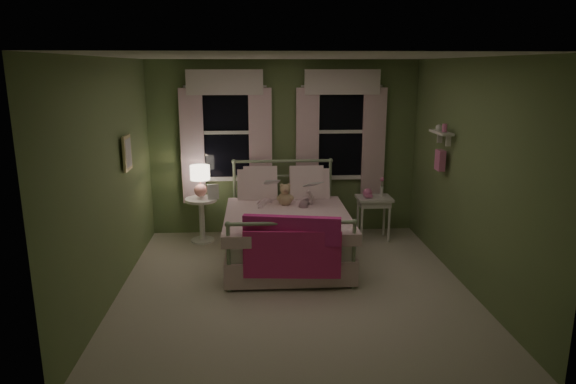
{
  "coord_description": "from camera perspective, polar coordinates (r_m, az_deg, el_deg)",
  "views": [
    {
      "loc": [
        -0.42,
        -5.54,
        2.5
      ],
      "look_at": [
        -0.03,
        0.57,
        1.0
      ],
      "focal_mm": 32.0,
      "sensor_mm": 36.0,
      "label": 1
    }
  ],
  "objects": [
    {
      "name": "table_lamp",
      "position": [
        7.42,
        -9.73,
        1.57
      ],
      "size": [
        0.28,
        0.28,
        0.45
      ],
      "color": "#DC8782",
      "rests_on": "nightstand_left"
    },
    {
      "name": "book_nightstand",
      "position": [
        7.4,
        -8.94,
        -0.79
      ],
      "size": [
        0.18,
        0.24,
        0.02
      ],
      "primitive_type": "imported",
      "rotation": [
        0.0,
        0.0,
        0.07
      ],
      "color": "beige",
      "rests_on": "nightstand_left"
    },
    {
      "name": "nightstand_left",
      "position": [
        7.55,
        -9.57,
        -2.4
      ],
      "size": [
        0.46,
        0.46,
        0.65
      ],
      "color": "white",
      "rests_on": "ground"
    },
    {
      "name": "window_left",
      "position": [
        7.63,
        -6.89,
        7.08
      ],
      "size": [
        1.34,
        0.13,
        1.96
      ],
      "color": "black",
      "rests_on": "room_shell"
    },
    {
      "name": "book_right",
      "position": [
        6.84,
        2.07,
        0.42
      ],
      "size": [
        0.22,
        0.16,
        0.26
      ],
      "primitive_type": "imported",
      "rotation": [
        1.22,
        0.0,
        0.3
      ],
      "color": "beige",
      "rests_on": "child_right"
    },
    {
      "name": "bed",
      "position": [
        6.8,
        -0.19,
        -4.34
      ],
      "size": [
        1.58,
        2.04,
        1.18
      ],
      "color": "white",
      "rests_on": "ground"
    },
    {
      "name": "child_right",
      "position": [
        7.08,
        1.87,
        0.9
      ],
      "size": [
        0.39,
        0.33,
        0.7
      ],
      "primitive_type": "imported",
      "rotation": [
        0.0,
        0.0,
        2.94
      ],
      "color": "#F7D1DD",
      "rests_on": "bed"
    },
    {
      "name": "framed_picture",
      "position": [
        6.4,
        -17.43,
        4.16
      ],
      "size": [
        0.03,
        0.32,
        0.42
      ],
      "color": "beige",
      "rests_on": "room_shell"
    },
    {
      "name": "book_left",
      "position": [
        6.8,
        -2.63,
        0.7
      ],
      "size": [
        0.21,
        0.13,
        0.26
      ],
      "primitive_type": "imported",
      "rotation": [
        1.22,
        0.0,
        0.09
      ],
      "color": "beige",
      "rests_on": "child_left"
    },
    {
      "name": "bud_vase",
      "position": [
        7.62,
        10.39,
        0.58
      ],
      "size": [
        0.06,
        0.06,
        0.28
      ],
      "color": "white",
      "rests_on": "nightstand_right"
    },
    {
      "name": "room_shell",
      "position": [
        5.68,
        0.68,
        1.58
      ],
      "size": [
        4.2,
        4.2,
        4.2
      ],
      "color": "beige",
      "rests_on": "ground"
    },
    {
      "name": "window_right",
      "position": [
        7.72,
        5.9,
        7.19
      ],
      "size": [
        1.34,
        0.13,
        1.96
      ],
      "color": "black",
      "rests_on": "room_shell"
    },
    {
      "name": "wall_shelf",
      "position": [
        6.73,
        16.62,
        4.86
      ],
      "size": [
        0.15,
        0.5,
        0.6
      ],
      "color": "white",
      "rests_on": "room_shell"
    },
    {
      "name": "pink_throw",
      "position": [
        5.76,
        0.43,
        -5.38
      ],
      "size": [
        1.1,
        0.3,
        0.71
      ],
      "color": "#D92A88",
      "rests_on": "bed"
    },
    {
      "name": "nightstand_right",
      "position": [
        7.6,
        9.52,
        -1.27
      ],
      "size": [
        0.5,
        0.4,
        0.64
      ],
      "color": "white",
      "rests_on": "ground"
    },
    {
      "name": "pink_toy",
      "position": [
        7.53,
        8.84,
        -0.14
      ],
      "size": [
        0.14,
        0.18,
        0.14
      ],
      "color": "pink",
      "rests_on": "nightstand_right"
    },
    {
      "name": "child_left",
      "position": [
        7.06,
        -2.67,
        0.79
      ],
      "size": [
        0.28,
        0.22,
        0.69
      ],
      "primitive_type": "imported",
      "rotation": [
        0.0,
        0.0,
        2.91
      ],
      "color": "#F7D1DD",
      "rests_on": "bed"
    },
    {
      "name": "teddy_bear",
      "position": [
        6.94,
        -0.32,
        -0.46
      ],
      "size": [
        0.23,
        0.19,
        0.32
      ],
      "color": "tan",
      "rests_on": "bed"
    }
  ]
}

